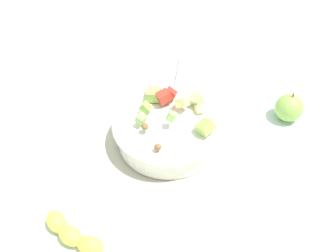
{
  "coord_description": "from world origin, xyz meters",
  "views": [
    {
      "loc": [
        0.6,
        -0.09,
        0.65
      ],
      "look_at": [
        0.01,
        0.01,
        0.05
      ],
      "focal_mm": 37.35,
      "sensor_mm": 36.0,
      "label": 1
    }
  ],
  "objects": [
    {
      "name": "ground_plane",
      "position": [
        0.0,
        0.0,
        0.0
      ],
      "size": [
        2.4,
        2.4,
        0.0
      ],
      "primitive_type": "plane",
      "color": "silver"
    },
    {
      "name": "whole_apple",
      "position": [
        -0.02,
        0.33,
        0.04
      ],
      "size": [
        0.07,
        0.07,
        0.09
      ],
      "color": "#8CB74C",
      "rests_on": "ground_plane"
    },
    {
      "name": "banana_whole",
      "position": [
        0.24,
        -0.22,
        0.02
      ],
      "size": [
        0.12,
        0.13,
        0.04
      ],
      "color": "yellow",
      "rests_on": "ground_plane"
    },
    {
      "name": "salad_bowl",
      "position": [
        0.01,
        0.01,
        0.05
      ],
      "size": [
        0.27,
        0.27,
        0.11
      ],
      "color": "white",
      "rests_on": "placemat"
    },
    {
      "name": "serving_spoon",
      "position": [
        -0.19,
        0.07,
        0.01
      ],
      "size": [
        0.23,
        0.09,
        0.01
      ],
      "color": "#B7B7BC",
      "rests_on": "placemat"
    },
    {
      "name": "placemat",
      "position": [
        0.0,
        0.0,
        0.0
      ],
      "size": [
        0.43,
        0.32,
        0.01
      ],
      "primitive_type": "cube",
      "color": "#BCB299",
      "rests_on": "ground_plane"
    }
  ]
}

